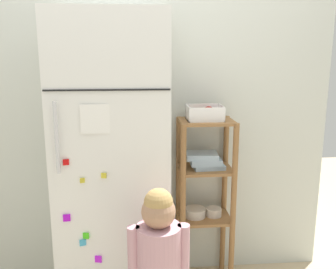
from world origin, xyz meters
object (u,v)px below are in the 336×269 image
object	(u,v)px
child_standing	(159,260)
fruit_bin	(205,114)
refrigerator	(114,166)
pantry_shelf_unit	(205,186)

from	to	relation	value
child_standing	fruit_bin	xyz separation A→B (m)	(0.33, 0.66, 0.60)
refrigerator	pantry_shelf_unit	bearing A→B (deg)	14.56
refrigerator	fruit_bin	distance (m)	0.65
child_standing	pantry_shelf_unit	bearing A→B (deg)	62.61
refrigerator	child_standing	size ratio (longest dim) A/B	1.90
child_standing	pantry_shelf_unit	xyz separation A→B (m)	(0.34, 0.65, 0.13)
refrigerator	fruit_bin	world-z (taller)	refrigerator
refrigerator	fruit_bin	size ratio (longest dim) A/B	7.96
refrigerator	child_standing	xyz separation A→B (m)	(0.23, -0.50, -0.32)
refrigerator	fruit_bin	xyz separation A→B (m)	(0.56, 0.16, 0.28)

